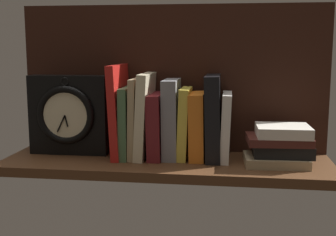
# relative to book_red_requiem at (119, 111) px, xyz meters

# --- Properties ---
(ground_plane) EXTENTS (0.88, 0.26, 0.03)m
(ground_plane) POSITION_rel_book_red_requiem_xyz_m (0.14, -0.03, -0.14)
(ground_plane) COLOR #4C2D19
(back_panel) EXTENTS (0.88, 0.01, 0.42)m
(back_panel) POSITION_rel_book_red_requiem_xyz_m (0.14, 0.09, 0.08)
(back_panel) COLOR black
(back_panel) RESTS_ON ground_plane
(book_red_requiem) EXTENTS (0.03, 0.17, 0.25)m
(book_red_requiem) POSITION_rel_book_red_requiem_xyz_m (0.00, 0.00, 0.00)
(book_red_requiem) COLOR red
(book_red_requiem) RESTS_ON ground_plane
(book_green_romantic) EXTENTS (0.02, 0.16, 0.19)m
(book_green_romantic) POSITION_rel_book_red_requiem_xyz_m (0.02, 0.00, -0.03)
(book_green_romantic) COLOR #476B44
(book_green_romantic) RESTS_ON ground_plane
(book_tan_shortstories) EXTENTS (0.02, 0.15, 0.22)m
(book_tan_shortstories) POSITION_rel_book_red_requiem_xyz_m (0.05, 0.00, -0.02)
(book_tan_shortstories) COLOR tan
(book_tan_shortstories) RESTS_ON ground_plane
(book_cream_twain) EXTENTS (0.04, 0.16, 0.23)m
(book_cream_twain) POSITION_rel_book_red_requiem_xyz_m (0.07, 0.00, -0.01)
(book_cream_twain) COLOR beige
(book_cream_twain) RESTS_ON ground_plane
(book_maroon_dawkins) EXTENTS (0.04, 0.15, 0.18)m
(book_maroon_dawkins) POSITION_rel_book_red_requiem_xyz_m (0.10, 0.00, -0.04)
(book_maroon_dawkins) COLOR maroon
(book_maroon_dawkins) RESTS_ON ground_plane
(book_gray_chess) EXTENTS (0.04, 0.13, 0.21)m
(book_gray_chess) POSITION_rel_book_red_requiem_xyz_m (0.15, 0.00, -0.02)
(book_gray_chess) COLOR gray
(book_gray_chess) RESTS_ON ground_plane
(book_yellow_seinlanguage) EXTENTS (0.03, 0.12, 0.19)m
(book_yellow_seinlanguage) POSITION_rel_book_red_requiem_xyz_m (0.18, 0.00, -0.03)
(book_yellow_seinlanguage) COLOR gold
(book_yellow_seinlanguage) RESTS_ON ground_plane
(book_orange_pandolfini) EXTENTS (0.04, 0.13, 0.18)m
(book_orange_pandolfini) POSITION_rel_book_red_requiem_xyz_m (0.22, 0.00, -0.04)
(book_orange_pandolfini) COLOR orange
(book_orange_pandolfini) RESTS_ON ground_plane
(book_black_skeptic) EXTENTS (0.05, 0.15, 0.23)m
(book_black_skeptic) POSITION_rel_book_red_requiem_xyz_m (0.26, 0.00, -0.01)
(book_black_skeptic) COLOR black
(book_black_skeptic) RESTS_ON ground_plane
(book_white_catcher) EXTENTS (0.03, 0.14, 0.18)m
(book_white_catcher) POSITION_rel_book_red_requiem_xyz_m (0.29, 0.00, -0.04)
(book_white_catcher) COLOR silver
(book_white_catcher) RESTS_ON ground_plane
(framed_clock) EXTENTS (0.22, 0.06, 0.22)m
(framed_clock) POSITION_rel_book_red_requiem_xyz_m (-0.15, -0.00, -0.01)
(framed_clock) COLOR black
(framed_clock) RESTS_ON ground_plane
(book_stack_side) EXTENTS (0.17, 0.13, 0.10)m
(book_stack_side) POSITION_rel_book_red_requiem_xyz_m (0.43, -0.04, -0.08)
(book_stack_side) COLOR #9E8966
(book_stack_side) RESTS_ON ground_plane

